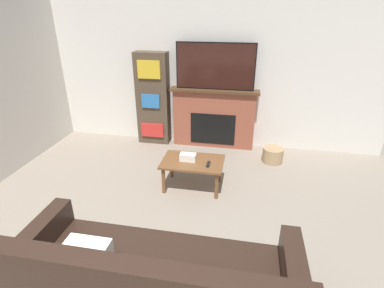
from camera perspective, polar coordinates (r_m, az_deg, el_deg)
The scene contains 9 objects.
wall_back at distance 5.37m, azimuth 1.88°, elevation 13.90°, with size 6.33×0.06×2.70m.
fireplace at distance 5.41m, azimuth 4.15°, elevation 4.99°, with size 1.55×0.28×1.06m.
tv at distance 5.16m, azimuth 4.44°, elevation 14.52°, with size 1.33×0.03×0.78m.
couch at distance 2.72m, azimuth -7.11°, elevation -25.09°, with size 2.31×0.91×0.84m.
coffee_table at distance 4.16m, azimuth 0.12°, elevation -3.96°, with size 0.85×0.56×0.42m.
tissue_box at distance 4.12m, azimuth -0.77°, elevation -2.52°, with size 0.22×0.12×0.10m.
remote_control at distance 4.03m, azimuth 3.12°, elevation -3.86°, with size 0.04×0.15×0.02m.
bookshelf at distance 5.53m, azimuth -7.44°, elevation 8.50°, with size 0.58×0.29×1.66m.
storage_basket at distance 5.13m, azimuth 15.13°, elevation -2.01°, with size 0.33×0.33×0.25m.
Camera 1 is at (0.81, -0.94, 2.36)m, focal length 28.00 mm.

